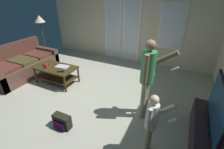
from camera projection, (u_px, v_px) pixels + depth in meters
The scene contains 14 objects.
ground_plane at pixel (84, 98), 3.84m from camera, with size 5.97×5.51×0.02m, color #999987.
wall_back_with_doors at pixel (127, 21), 5.33m from camera, with size 5.97×0.09×2.84m.
leather_couch at pixel (22, 65), 4.77m from camera, with size 0.99×1.98×0.91m.
coffee_table at pixel (56, 71), 4.32m from camera, with size 1.10×0.63×0.48m.
tv_stand at pixel (206, 135), 2.59m from camera, with size 0.45×1.44×0.42m.
flat_screen_tv at pixel (218, 108), 2.32m from camera, with size 0.08×1.22×0.74m.
person_adult at pixel (148, 74), 2.89m from camera, with size 0.64×0.43×1.60m.
person_child at pixel (152, 121), 2.26m from camera, with size 0.42×0.30×1.10m.
floor_lamp at pixel (40, 22), 5.42m from camera, with size 0.35×0.35×1.56m.
backpack at pixel (62, 122), 2.96m from camera, with size 0.35×0.19×0.28m.
laptop_closed at pixel (62, 67), 4.26m from camera, with size 0.35×0.23×0.02m, color #BBB1B9.
cup_near_edge at pixel (46, 66), 4.20m from camera, with size 0.09×0.09×0.10m, color red.
tv_remote_black at pixel (61, 72), 4.00m from camera, with size 0.17×0.05×0.02m, color black.
dvd_remote_slim at pixel (46, 65), 4.36m from camera, with size 0.17×0.05×0.02m, color black.
Camera 1 is at (1.97, -2.50, 2.32)m, focal length 25.30 mm.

